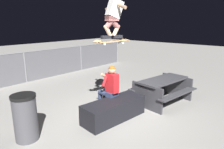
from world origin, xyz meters
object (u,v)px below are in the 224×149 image
(skater_airborne, at_px, (114,14))
(kicker_ramp, at_px, (146,93))
(skateboard, at_px, (112,41))
(trash_bin, at_px, (25,118))
(picnic_table_back, at_px, (163,87))
(person_sitting_on_ledge, at_px, (109,87))
(ledge_box_main, at_px, (114,110))

(skater_airborne, distance_m, kicker_ramp, 3.10)
(skateboard, bearing_deg, trash_bin, 169.24)
(picnic_table_back, distance_m, trash_bin, 3.98)
(person_sitting_on_ledge, xyz_separation_m, trash_bin, (-2.14, 0.44, -0.25))
(kicker_ramp, height_order, picnic_table_back, picnic_table_back)
(skater_airborne, relative_size, picnic_table_back, 0.60)
(skater_airborne, bearing_deg, skateboard, 163.73)
(person_sitting_on_ledge, distance_m, picnic_table_back, 1.83)
(person_sitting_on_ledge, distance_m, skater_airborne, 1.89)
(person_sitting_on_ledge, relative_size, picnic_table_back, 0.71)
(ledge_box_main, bearing_deg, picnic_table_back, -12.15)
(skateboard, xyz_separation_m, kicker_ramp, (1.77, -0.03, -1.89))
(skateboard, bearing_deg, ledge_box_main, -132.97)
(trash_bin, bearing_deg, skater_airborne, -10.89)
(person_sitting_on_ledge, xyz_separation_m, kicker_ramp, (1.89, -0.02, -0.70))
(ledge_box_main, height_order, picnic_table_back, picnic_table_back)
(picnic_table_back, bearing_deg, ledge_box_main, 167.85)
(skateboard, relative_size, kicker_ramp, 1.03)
(trash_bin, bearing_deg, kicker_ramp, -6.49)
(person_sitting_on_ledge, height_order, trash_bin, person_sitting_on_ledge)
(skater_airborne, bearing_deg, kicker_ramp, -0.42)
(ledge_box_main, height_order, trash_bin, trash_bin)
(person_sitting_on_ledge, bearing_deg, ledge_box_main, -121.26)
(skateboard, distance_m, picnic_table_back, 2.24)
(person_sitting_on_ledge, bearing_deg, skater_airborne, -2.06)
(skateboard, distance_m, skater_airborne, 0.69)
(kicker_ramp, height_order, trash_bin, trash_bin)
(skateboard, bearing_deg, skater_airborne, -16.27)
(kicker_ramp, bearing_deg, trash_bin, 173.51)
(ledge_box_main, distance_m, picnic_table_back, 1.92)
(skater_airborne, height_order, picnic_table_back, skater_airborne)
(trash_bin, bearing_deg, skateboard, -10.76)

